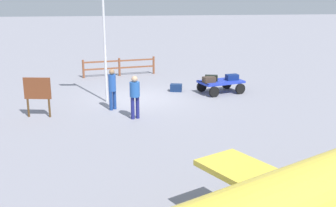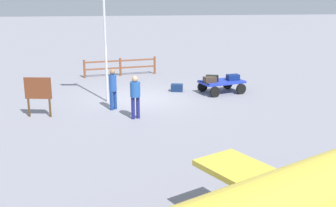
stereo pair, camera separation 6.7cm
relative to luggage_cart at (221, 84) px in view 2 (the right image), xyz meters
name	(u,v)px [view 2 (the right image)]	position (x,y,z in m)	size (l,w,h in m)	color
ground_plane	(140,98)	(3.89, 0.56, -0.44)	(120.00, 120.00, 0.00)	gray
luggage_cart	(221,84)	(0.00, 0.00, 0.00)	(2.27, 1.80, 0.59)	#2136B4
suitcase_olive	(233,77)	(-0.58, -0.10, 0.28)	(0.63, 0.47, 0.27)	navy
suitcase_grey	(212,78)	(0.44, -0.03, 0.28)	(0.65, 0.46, 0.26)	black
suitcase_dark	(210,80)	(0.62, 0.27, 0.28)	(0.63, 0.50, 0.26)	#3E3025
suitcase_tan	(177,88)	(2.04, -0.54, -0.26)	(0.63, 0.49, 0.35)	navy
worker_lead	(135,93)	(4.20, 3.60, 0.55)	(0.49, 0.49, 1.66)	navy
worker_trailing	(113,87)	(5.05, 2.25, 0.51)	(0.43, 0.43, 1.68)	navy
flagpole	(103,27)	(5.40, 0.96, 2.78)	(0.88, 0.11, 5.60)	silver
signboard	(38,91)	(7.86, 2.93, 0.57)	(1.03, 0.23, 1.55)	#4C3319
wooden_fence	(120,66)	(4.70, -4.64, 0.14)	(4.08, 0.86, 1.01)	brown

